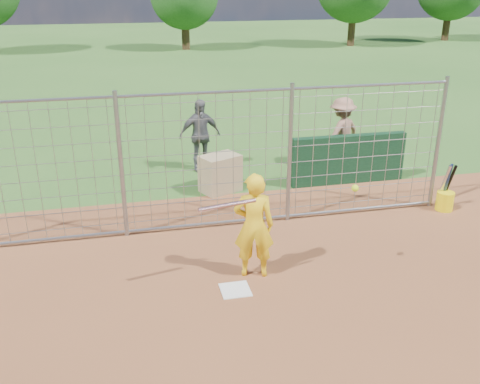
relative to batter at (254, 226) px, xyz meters
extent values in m
plane|color=#2D591E|center=(-0.37, -0.19, -0.84)|extent=(100.00, 100.00, 0.00)
cube|color=silver|center=(-0.37, -0.39, -0.83)|extent=(0.43, 0.43, 0.02)
cube|color=#11381E|center=(3.03, 3.41, -0.29)|extent=(2.60, 0.20, 1.10)
imported|color=yellow|center=(0.00, 0.00, 0.00)|extent=(0.68, 0.52, 1.67)
imported|color=#545559|center=(-0.03, 5.01, 0.02)|extent=(1.06, 0.59, 1.70)
imported|color=#996953|center=(3.28, 4.45, 0.02)|extent=(1.27, 1.06, 1.70)
cube|color=tan|center=(0.16, 3.55, -0.44)|extent=(0.95, 0.83, 0.80)
cylinder|color=silver|center=(-0.47, -0.35, 0.53)|extent=(0.86, 0.24, 0.06)
sphere|color=#D3FC1A|center=(1.40, -0.40, 0.64)|extent=(0.10, 0.10, 0.10)
cylinder|color=yellow|center=(4.29, 1.56, -0.65)|extent=(0.34, 0.34, 0.38)
cylinder|color=silver|center=(4.24, 1.61, -0.29)|extent=(0.07, 0.31, 0.83)
cylinder|color=navy|center=(4.31, 1.61, -0.29)|extent=(0.07, 0.22, 0.84)
cylinder|color=black|center=(4.36, 1.61, -0.29)|extent=(0.06, 0.34, 0.82)
cylinder|color=gray|center=(-1.87, 1.81, 0.46)|extent=(0.08, 0.08, 2.60)
cylinder|color=gray|center=(1.13, 1.81, 0.46)|extent=(0.08, 0.08, 2.60)
cylinder|color=gray|center=(4.13, 1.81, 0.46)|extent=(0.08, 0.08, 2.60)
cylinder|color=gray|center=(-0.37, 1.81, 1.66)|extent=(9.00, 0.05, 0.05)
cylinder|color=gray|center=(-0.37, 1.81, -0.76)|extent=(9.00, 0.05, 0.05)
cube|color=gray|center=(-0.37, 1.81, 0.41)|extent=(9.00, 0.02, 2.50)
cylinder|color=#3F2B19|center=(2.63, 27.81, 0.24)|extent=(0.50, 0.50, 2.16)
cylinder|color=#3F2B19|center=(13.63, 27.31, 0.46)|extent=(0.50, 0.50, 2.59)
cylinder|color=#3F2B19|center=(21.63, 28.81, 0.39)|extent=(0.50, 0.50, 2.45)
camera|label=1|loc=(-1.81, -7.00, 3.47)|focal=40.00mm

